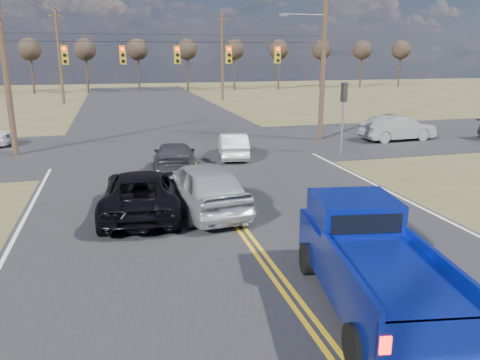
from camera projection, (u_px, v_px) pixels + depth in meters
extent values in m
plane|color=brown|center=(286.00, 290.00, 11.03)|extent=(160.00, 160.00, 0.00)
cube|color=#28282B|center=(206.00, 181.00, 20.35)|extent=(14.00, 120.00, 0.02)
cube|color=#28282B|center=(180.00, 147.00, 27.81)|extent=(120.00, 12.00, 0.02)
cylinder|color=#473323|center=(4.00, 61.00, 24.26)|extent=(0.32, 0.32, 10.00)
cylinder|color=#473323|center=(323.00, 60.00, 28.74)|extent=(0.32, 0.32, 10.00)
cylinder|color=black|center=(177.00, 42.00, 26.23)|extent=(18.00, 0.02, 0.02)
cylinder|color=black|center=(176.00, 35.00, 26.13)|extent=(18.00, 0.02, 0.02)
cube|color=#B28C14|center=(65.00, 55.00, 24.93)|extent=(0.34, 0.24, 1.00)
cylinder|color=#FF0C05|center=(64.00, 49.00, 24.71)|extent=(0.20, 0.06, 0.20)
cylinder|color=black|center=(65.00, 55.00, 24.79)|extent=(0.20, 0.06, 0.20)
cylinder|color=black|center=(65.00, 61.00, 24.88)|extent=(0.20, 0.06, 0.20)
cube|color=black|center=(64.00, 46.00, 24.65)|extent=(0.24, 0.14, 0.03)
cube|color=#B28C14|center=(123.00, 55.00, 25.67)|extent=(0.34, 0.24, 1.00)
cylinder|color=#FF0C05|center=(122.00, 49.00, 25.45)|extent=(0.20, 0.06, 0.20)
cylinder|color=black|center=(123.00, 55.00, 25.54)|extent=(0.20, 0.06, 0.20)
cylinder|color=black|center=(123.00, 61.00, 25.63)|extent=(0.20, 0.06, 0.20)
cube|color=black|center=(122.00, 47.00, 25.40)|extent=(0.24, 0.14, 0.03)
cube|color=#B28C14|center=(177.00, 55.00, 26.42)|extent=(0.34, 0.24, 1.00)
cylinder|color=#FF0C05|center=(177.00, 49.00, 26.20)|extent=(0.20, 0.06, 0.20)
cylinder|color=black|center=(177.00, 55.00, 26.29)|extent=(0.20, 0.06, 0.20)
cylinder|color=black|center=(178.00, 61.00, 26.37)|extent=(0.20, 0.06, 0.20)
cube|color=black|center=(177.00, 47.00, 26.14)|extent=(0.24, 0.14, 0.03)
cube|color=#B28C14|center=(229.00, 55.00, 27.16)|extent=(0.34, 0.24, 1.00)
cylinder|color=#FF0C05|center=(229.00, 49.00, 26.95)|extent=(0.20, 0.06, 0.20)
cylinder|color=black|center=(229.00, 55.00, 27.03)|extent=(0.20, 0.06, 0.20)
cylinder|color=black|center=(229.00, 61.00, 27.12)|extent=(0.20, 0.06, 0.20)
cube|color=black|center=(229.00, 47.00, 26.89)|extent=(0.24, 0.14, 0.03)
cube|color=#B28C14|center=(277.00, 55.00, 27.91)|extent=(0.34, 0.24, 1.00)
cylinder|color=#FF0C05|center=(278.00, 49.00, 27.69)|extent=(0.20, 0.06, 0.20)
cylinder|color=black|center=(278.00, 55.00, 27.78)|extent=(0.20, 0.06, 0.20)
cylinder|color=black|center=(278.00, 60.00, 27.87)|extent=(0.20, 0.06, 0.20)
cube|color=black|center=(279.00, 47.00, 27.64)|extent=(0.24, 0.14, 0.03)
cylinder|color=slate|center=(342.00, 126.00, 25.23)|extent=(0.12, 0.12, 3.20)
cube|color=black|center=(344.00, 92.00, 24.76)|extent=(0.24, 0.34, 1.00)
cylinder|color=slate|center=(304.00, 15.00, 27.71)|extent=(2.80, 0.10, 0.10)
cube|color=slate|center=(283.00, 15.00, 27.39)|extent=(0.55, 0.22, 0.14)
cylinder|color=#473323|center=(60.00, 57.00, 50.36)|extent=(0.32, 0.32, 10.00)
cube|color=#473323|center=(56.00, 16.00, 49.26)|extent=(1.60, 0.12, 0.12)
cylinder|color=#473323|center=(222.00, 57.00, 54.84)|extent=(0.32, 0.32, 10.00)
cube|color=#473323|center=(222.00, 19.00, 53.74)|extent=(1.60, 0.12, 0.12)
cylinder|color=#33261C|center=(32.00, 73.00, 62.76)|extent=(0.28, 0.28, 5.50)
sphere|color=#2D231C|center=(30.00, 49.00, 61.93)|extent=(3.00, 3.00, 3.00)
cylinder|color=#33261C|center=(87.00, 73.00, 64.50)|extent=(0.28, 0.28, 5.50)
sphere|color=#2D231C|center=(85.00, 49.00, 63.67)|extent=(3.00, 3.00, 3.00)
cylinder|color=#33261C|center=(139.00, 72.00, 66.24)|extent=(0.28, 0.28, 5.50)
sphere|color=#2D231C|center=(137.00, 49.00, 65.42)|extent=(3.00, 3.00, 3.00)
cylinder|color=#33261C|center=(188.00, 72.00, 67.99)|extent=(0.28, 0.28, 5.50)
sphere|color=#2D231C|center=(187.00, 49.00, 67.16)|extent=(3.00, 3.00, 3.00)
cylinder|color=#33261C|center=(234.00, 71.00, 69.73)|extent=(0.28, 0.28, 5.50)
sphere|color=#2D231C|center=(234.00, 50.00, 68.90)|extent=(3.00, 3.00, 3.00)
cylinder|color=#33261C|center=(279.00, 71.00, 71.47)|extent=(0.28, 0.28, 5.50)
sphere|color=#2D231C|center=(279.00, 50.00, 70.64)|extent=(3.00, 3.00, 3.00)
cylinder|color=#33261C|center=(321.00, 71.00, 73.21)|extent=(0.28, 0.28, 5.50)
sphere|color=#2D231C|center=(322.00, 50.00, 72.38)|extent=(3.00, 3.00, 3.00)
cylinder|color=#33261C|center=(361.00, 70.00, 74.95)|extent=(0.28, 0.28, 5.50)
sphere|color=#2D231C|center=(362.00, 50.00, 74.13)|extent=(3.00, 3.00, 3.00)
cylinder|color=#33261C|center=(399.00, 70.00, 76.69)|extent=(0.28, 0.28, 5.50)
sphere|color=#2D231C|center=(401.00, 50.00, 75.87)|extent=(3.00, 3.00, 3.00)
cylinder|color=black|center=(357.00, 346.00, 8.24)|extent=(0.45, 0.85, 0.81)
cylinder|color=black|center=(461.00, 340.00, 8.42)|extent=(0.45, 0.85, 0.81)
cylinder|color=black|center=(309.00, 259.00, 11.75)|extent=(0.45, 0.85, 0.81)
cylinder|color=black|center=(383.00, 255.00, 11.93)|extent=(0.45, 0.85, 0.81)
cube|color=navy|center=(374.00, 271.00, 9.95)|extent=(2.91, 5.74, 1.01)
cube|color=navy|center=(354.00, 212.00, 11.15)|extent=(2.14, 2.01, 0.73)
cube|color=black|center=(366.00, 224.00, 10.34)|extent=(1.61, 0.33, 0.46)
cube|color=navy|center=(348.00, 269.00, 8.68)|extent=(0.65, 3.32, 0.20)
cube|color=navy|center=(447.00, 265.00, 8.86)|extent=(0.65, 3.32, 0.20)
cube|color=navy|center=(440.00, 337.00, 7.29)|extent=(2.02, 0.42, 0.61)
cube|color=#FF0C05|center=(385.00, 345.00, 7.18)|extent=(0.19, 0.09, 0.30)
imported|color=#A2A5AA|center=(203.00, 186.00, 16.37)|extent=(2.76, 5.51, 1.80)
imported|color=black|center=(142.00, 192.00, 16.10)|extent=(3.08, 5.74, 1.53)
imported|color=silver|center=(233.00, 145.00, 24.85)|extent=(2.03, 4.16, 1.31)
imported|color=#38383D|center=(174.00, 158.00, 21.75)|extent=(2.65, 5.02, 1.39)
imported|color=gray|center=(398.00, 128.00, 29.66)|extent=(1.97, 4.91, 1.59)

